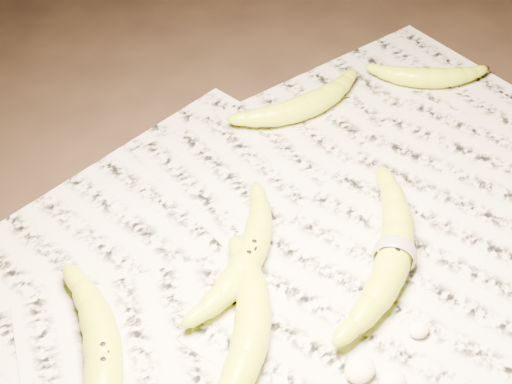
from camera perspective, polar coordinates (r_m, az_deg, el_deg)
ground at (r=0.88m, az=2.25°, el=-3.98°), size 3.00×3.00×0.00m
newspaper_patch at (r=0.87m, az=4.89°, el=-4.67°), size 0.90×0.70×0.01m
banana_left_a at (r=0.76m, az=-12.14°, el=-13.03°), size 0.16×0.23×0.04m
banana_left_b at (r=0.76m, az=-0.32°, el=-10.80°), size 0.19×0.20×0.04m
banana_center at (r=0.83m, az=-0.50°, el=-4.97°), size 0.20×0.16×0.04m
banana_taped at (r=0.84m, az=11.07°, el=-4.78°), size 0.24×0.20×0.04m
banana_upper_a at (r=1.04m, az=4.00°, el=7.02°), size 0.19×0.08×0.04m
banana_upper_b at (r=1.13m, az=13.63°, el=9.01°), size 0.15×0.14×0.03m
measuring_tape at (r=0.84m, az=11.07°, el=-4.78°), size 0.03×0.04×0.05m
flesh_chunk_a at (r=0.76m, az=8.35°, el=-13.73°), size 0.03×0.03×0.02m
flesh_chunk_b at (r=0.76m, az=10.92°, el=-14.57°), size 0.03×0.03×0.02m
flesh_chunk_c at (r=0.80m, az=12.95°, el=-10.48°), size 0.03×0.02×0.01m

